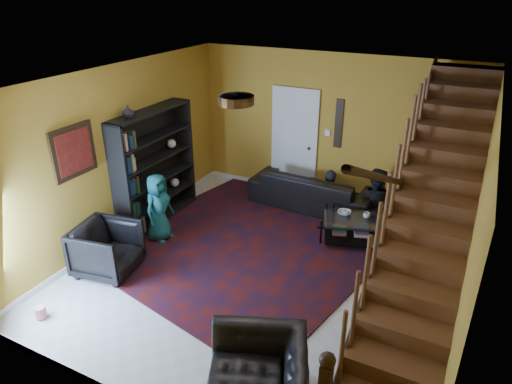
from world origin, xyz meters
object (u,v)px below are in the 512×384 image
coffee_table (360,230)px  bookshelf (156,169)px  sofa (312,190)px  armchair_left (107,249)px

coffee_table → bookshelf: bearing=-167.4°
sofa → coffee_table: bearing=144.1°
sofa → armchair_left: (-1.92, -3.36, 0.04)m
bookshelf → armchair_left: (0.35, -1.66, -0.58)m
sofa → coffee_table: size_ratio=1.75×
sofa → bookshelf: bearing=39.5°
bookshelf → sofa: size_ratio=0.86×
sofa → coffee_table: sofa is taller
armchair_left → sofa: bearing=-39.5°
bookshelf → coffee_table: size_ratio=1.52×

